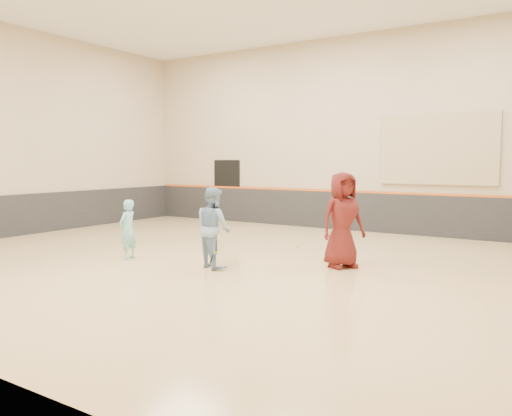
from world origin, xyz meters
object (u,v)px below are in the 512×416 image
Objects in this scene: girl at (128,229)px; instructor at (213,227)px; young_man at (343,220)px; spare_racket at (211,237)px.

girl is 0.80× the size of instructor.
instructor is at bearing 157.46° from young_man.
instructor is at bearing -51.91° from spare_racket.
girl is 3.42m from spare_racket.
instructor reaches higher than girl.
spare_racket is at bearing 105.33° from young_man.
girl is 2.16m from instructor.
young_man is at bearing 102.09° from girl.
instructor is 2.64× the size of spare_racket.
young_man is 4.96m from spare_racket.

